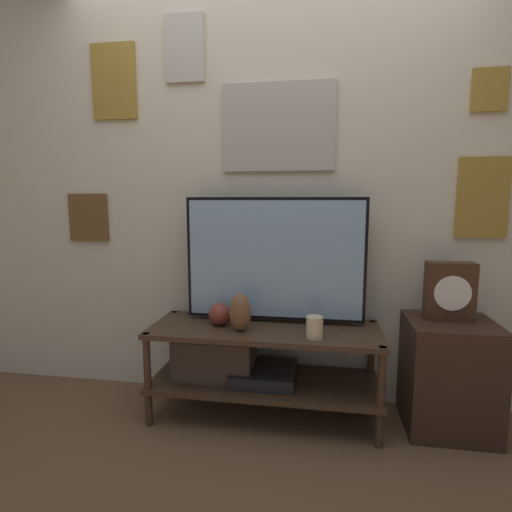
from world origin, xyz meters
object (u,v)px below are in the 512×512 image
object	(u,v)px
vase_round_glass	(220,314)
mantel_clock	(450,291)
television	(275,259)
candle_jar	(314,327)
vase_urn_stoneware	(240,313)

from	to	relation	value
vase_round_glass	mantel_clock	world-z (taller)	mantel_clock
television	mantel_clock	world-z (taller)	television
television	candle_jar	world-z (taller)	television
candle_jar	vase_round_glass	bearing A→B (deg)	165.74
mantel_clock	candle_jar	bearing A→B (deg)	-163.54
vase_round_glass	candle_jar	bearing A→B (deg)	-14.26
vase_urn_stoneware	vase_round_glass	world-z (taller)	vase_urn_stoneware
candle_jar	vase_urn_stoneware	bearing A→B (deg)	172.54
vase_round_glass	candle_jar	distance (m)	0.56
television	candle_jar	bearing A→B (deg)	-45.65
television	candle_jar	size ratio (longest dim) A/B	8.93
vase_urn_stoneware	mantel_clock	world-z (taller)	mantel_clock
television	mantel_clock	bearing A→B (deg)	-2.13
television	vase_round_glass	distance (m)	0.45
vase_urn_stoneware	candle_jar	bearing A→B (deg)	-7.46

